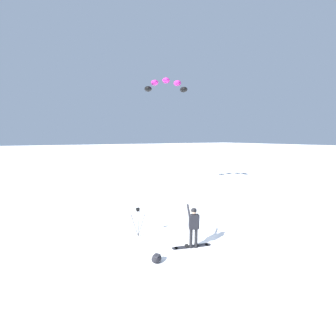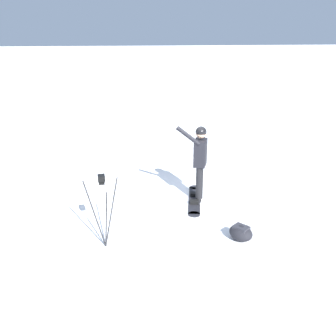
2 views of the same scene
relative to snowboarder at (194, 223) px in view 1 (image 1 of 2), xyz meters
The scene contains 6 objects.
ground_plane 1.32m from the snowboarder, 21.89° to the right, with size 300.00×300.00×0.00m, color white.
snowboarder is the anchor object (origin of this frame).
snowboard 1.08m from the snowboarder, ahead, with size 0.72×1.70×0.10m.
traction_kite 14.47m from the snowboarder, 25.01° to the right, with size 2.64×3.91×1.19m.
gear_bag_large 2.15m from the snowboarder, 96.61° to the left, with size 0.56×0.59×0.30m.
camera_tripod 2.78m from the snowboarder, 34.22° to the left, with size 0.65×0.68×1.41m.
Camera 1 is at (-8.25, 6.12, 4.73)m, focal length 24.89 mm.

